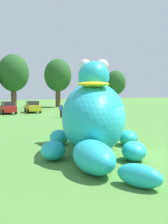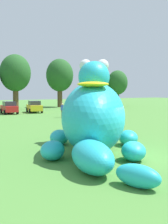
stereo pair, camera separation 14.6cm
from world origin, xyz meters
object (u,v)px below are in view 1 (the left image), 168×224
Objects in this scene: spectator_mid_field at (61,110)px; giant_inflatable_creature at (94,116)px; car_red at (7,108)px; car_yellow at (33,107)px.

giant_inflatable_creature is at bearing -110.32° from spectator_mid_field.
car_red reaches higher than spectator_mid_field.
car_yellow is at bearing 92.79° from spectator_mid_field.
car_red is 3.73m from car_yellow.
car_red is 0.97× the size of car_yellow.
spectator_mid_field is (4.15, -8.52, -0.01)m from car_red.
spectator_mid_field is at bearing -64.01° from car_red.
giant_inflatable_creature is 18.86m from spectator_mid_field.
car_yellow is at bearing 2.63° from car_red.
spectator_mid_field is (0.42, -8.69, -0.01)m from car_yellow.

